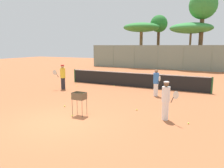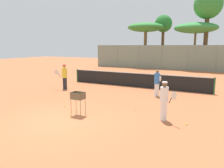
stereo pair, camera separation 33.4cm
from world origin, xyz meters
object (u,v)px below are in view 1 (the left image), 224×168
at_px(player_yellow_shirt, 156,82).
at_px(player_red_cap, 63,77).
at_px(player_white_outfit, 166,100).
at_px(tennis_net, 134,79).
at_px(parked_car, 155,63).
at_px(ball_cart, 79,98).

bearing_deg(player_yellow_shirt, player_red_cap, -118.88).
xyz_separation_m(player_white_outfit, player_red_cap, (-7.87, 3.27, 0.06)).
relative_size(tennis_net, player_white_outfit, 6.67).
relative_size(player_red_cap, player_yellow_shirt, 1.06).
bearing_deg(parked_car, player_yellow_shirt, -74.92).
height_order(player_yellow_shirt, ball_cart, player_yellow_shirt).
xyz_separation_m(player_white_outfit, ball_cart, (-3.50, -1.08, -0.05)).
relative_size(player_white_outfit, parked_car, 0.38).
xyz_separation_m(player_yellow_shirt, ball_cart, (-2.01, -5.16, -0.05)).
height_order(player_yellow_shirt, parked_car, player_yellow_shirt).
bearing_deg(parked_car, player_red_cap, -95.12).
relative_size(ball_cart, parked_car, 0.24).
xyz_separation_m(player_yellow_shirt, parked_car, (-4.74, 17.59, -0.17)).
bearing_deg(player_white_outfit, ball_cart, -130.87).
distance_m(player_white_outfit, ball_cart, 3.66).
xyz_separation_m(tennis_net, player_red_cap, (-4.14, -3.01, 0.33)).
xyz_separation_m(tennis_net, player_white_outfit, (3.74, -6.28, 0.27)).
bearing_deg(tennis_net, player_white_outfit, -59.26).
distance_m(tennis_net, parked_car, 15.59).
distance_m(player_yellow_shirt, parked_car, 18.21).
distance_m(player_white_outfit, parked_car, 22.55).
height_order(ball_cart, parked_car, parked_car).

